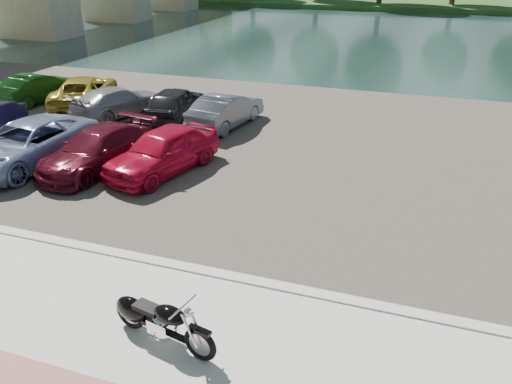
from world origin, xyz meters
The scene contains 15 objects.
ground centered at (0.00, 0.00, 0.00)m, with size 200.00×200.00×0.00m, color #595447.
promenade centered at (0.00, -1.00, 0.05)m, with size 60.00×6.00×0.10m, color #BAB8AF.
kerb centered at (0.00, 2.00, 0.07)m, with size 60.00×0.30×0.14m, color #BAB8AF.
parking_lot centered at (0.00, 11.00, 0.02)m, with size 60.00×18.00×0.04m, color #3B3630.
river centered at (0.00, 40.00, 0.00)m, with size 120.00×40.00×0.00m, color #1A2F2C.
far_bank centered at (0.00, 72.00, 0.30)m, with size 120.00×24.00×0.60m, color #224719.
motorcycle centered at (0.05, -0.29, 0.56)m, with size 2.31×0.86×1.05m.
car_2 centered at (-8.38, 6.04, 0.78)m, with size 2.45×5.31×1.48m, color #7C8CB4.
car_3 centered at (-5.90, 6.52, 0.71)m, with size 1.88×4.62×1.34m, color #4F0B19.
car_4 centered at (-3.67, 6.97, 0.79)m, with size 1.76×4.37×1.49m, color #BB0C2E.
car_5 centered at (-13.58, 12.72, 0.73)m, with size 1.46×4.18×1.38m, color #0E350E.
car_6 centered at (-11.06, 12.94, 0.74)m, with size 2.31×5.00×1.39m, color #A28C25.
car_7 centered at (-8.65, 12.00, 0.68)m, with size 1.80×4.42×1.28m, color #929199.
car_8 centered at (-5.93, 12.25, 0.77)m, with size 1.72×4.27×1.46m, color black.
car_9 centered at (-3.51, 12.13, 0.73)m, with size 1.46×4.18×1.38m, color slate.
Camera 1 is at (4.18, -6.58, 6.68)m, focal length 35.00 mm.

